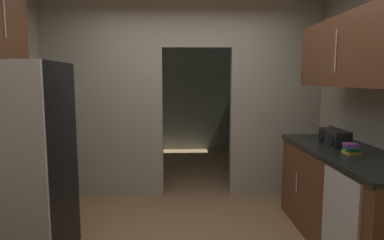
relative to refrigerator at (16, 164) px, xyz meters
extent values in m
cube|color=#ADA899|center=(0.37, 1.68, 0.46)|extent=(1.60, 0.12, 2.66)
cube|color=#ADA899|center=(2.72, 1.68, 0.46)|extent=(1.22, 0.12, 2.66)
cube|color=#ADA899|center=(1.64, 1.68, 1.47)|extent=(0.93, 0.12, 0.65)
cube|color=gray|center=(1.45, 4.66, 0.46)|extent=(3.76, 0.10, 2.66)
cube|color=gray|center=(-0.38, 3.17, 0.46)|extent=(0.10, 2.98, 2.66)
cube|color=gray|center=(3.28, 3.17, 0.46)|extent=(0.10, 2.98, 2.66)
cube|color=black|center=(0.00, 0.02, 0.00)|extent=(0.82, 0.72, 1.74)
cube|color=brown|center=(2.99, 0.13, -0.42)|extent=(0.64, 1.92, 0.89)
cube|color=black|center=(2.99, 0.13, 0.04)|extent=(0.68, 1.92, 0.04)
cylinder|color=#B7BABC|center=(2.65, -0.29, -0.38)|extent=(0.01, 0.01, 0.22)
cylinder|color=#B7BABC|center=(2.65, 0.55, -0.38)|extent=(0.01, 0.01, 0.22)
cube|color=#B7BABC|center=(2.66, -0.41, -0.43)|extent=(0.02, 0.56, 0.87)
cube|color=brown|center=(2.99, 0.13, 0.97)|extent=(0.34, 1.72, 0.64)
cylinder|color=#B7BABC|center=(2.81, 0.13, 0.97)|extent=(0.01, 0.01, 0.38)
cylinder|color=#B7BABC|center=(-0.06, 0.10, 1.34)|extent=(0.01, 0.01, 0.52)
cube|color=black|center=(2.96, 0.38, 0.14)|extent=(0.16, 0.39, 0.16)
cylinder|color=#262626|center=(2.96, 0.38, 0.25)|extent=(0.02, 0.27, 0.02)
cylinder|color=black|center=(2.87, 0.26, 0.14)|extent=(0.01, 0.11, 0.11)
cylinder|color=black|center=(2.87, 0.50, 0.14)|extent=(0.01, 0.11, 0.11)
cube|color=gold|center=(2.94, 0.01, 0.08)|extent=(0.14, 0.13, 0.02)
cube|color=#388C47|center=(2.95, 0.02, 0.10)|extent=(0.15, 0.14, 0.03)
cube|color=#2D609E|center=(2.94, 0.01, 0.12)|extent=(0.10, 0.13, 0.02)
cube|color=#8C3893|center=(2.93, 0.01, 0.14)|extent=(0.11, 0.12, 0.03)
camera|label=1|loc=(1.42, -2.83, 0.72)|focal=30.98mm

